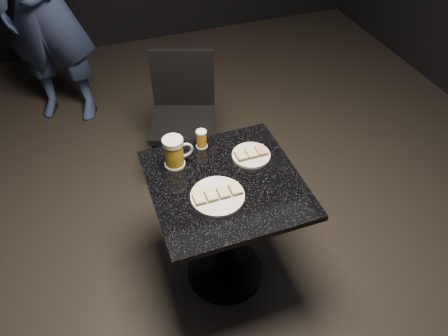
{
  "coord_description": "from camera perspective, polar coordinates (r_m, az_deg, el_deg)",
  "views": [
    {
      "loc": [
        -0.49,
        -1.35,
        2.2
      ],
      "look_at": [
        0.0,
        0.02,
        0.82
      ],
      "focal_mm": 35.0,
      "sensor_mm": 36.0,
      "label": 1
    }
  ],
  "objects": [
    {
      "name": "plate_large",
      "position": [
        1.97,
        -0.86,
        -3.7
      ],
      "size": [
        0.25,
        0.25,
        0.01
      ],
      "primitive_type": "cylinder",
      "color": "white",
      "rests_on": "table"
    },
    {
      "name": "beer_tumbler",
      "position": [
        2.2,
        -2.96,
        3.81
      ],
      "size": [
        0.06,
        0.06,
        0.1
      ],
      "color": "silver",
      "rests_on": "table"
    },
    {
      "name": "floor",
      "position": [
        2.63,
        0.15,
        -13.37
      ],
      "size": [
        6.0,
        6.0,
        0.0
      ],
      "primitive_type": "plane",
      "color": "black",
      "rests_on": "ground"
    },
    {
      "name": "patron",
      "position": [
        3.53,
        -22.68,
        19.03
      ],
      "size": [
        0.79,
        0.66,
        1.84
      ],
      "primitive_type": "imported",
      "rotation": [
        0.0,
        0.0,
        -0.38
      ],
      "color": "navy",
      "rests_on": "floor"
    },
    {
      "name": "canapes_on_plate_large",
      "position": [
        1.96,
        -0.86,
        -3.37
      ],
      "size": [
        0.22,
        0.07,
        0.02
      ],
      "color": "#4C3521",
      "rests_on": "plate_large"
    },
    {
      "name": "chair",
      "position": [
        2.91,
        -5.36,
        7.47
      ],
      "size": [
        0.52,
        0.52,
        0.87
      ],
      "color": "black",
      "rests_on": "floor"
    },
    {
      "name": "table",
      "position": [
        2.22,
        0.17,
        -6.18
      ],
      "size": [
        0.7,
        0.7,
        0.75
      ],
      "color": "black",
      "rests_on": "floor"
    },
    {
      "name": "beer_mug",
      "position": [
        2.09,
        -6.5,
        2.09
      ],
      "size": [
        0.15,
        0.1,
        0.16
      ],
      "color": "white",
      "rests_on": "table"
    },
    {
      "name": "canapes_on_plate_small",
      "position": [
        2.16,
        3.57,
        1.98
      ],
      "size": [
        0.16,
        0.07,
        0.02
      ],
      "color": "#4C3521",
      "rests_on": "plate_small"
    },
    {
      "name": "plate_small",
      "position": [
        2.17,
        3.56,
        1.66
      ],
      "size": [
        0.19,
        0.19,
        0.01
      ],
      "primitive_type": "cylinder",
      "color": "silver",
      "rests_on": "table"
    }
  ]
}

